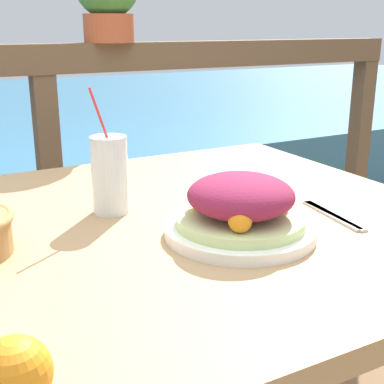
# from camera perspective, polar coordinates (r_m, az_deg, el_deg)

# --- Properties ---
(patio_table) EXTENTS (1.17, 0.98, 0.72)m
(patio_table) POSITION_cam_1_polar(r_m,az_deg,el_deg) (1.05, -3.95, -7.51)
(patio_table) COLOR tan
(patio_table) RESTS_ON ground_plane
(railing_fence) EXTENTS (2.80, 0.08, 1.02)m
(railing_fence) POSITION_cam_1_polar(r_m,az_deg,el_deg) (1.76, -15.29, 6.77)
(railing_fence) COLOR brown
(railing_fence) RESTS_ON ground_plane
(salad_plate) EXTENTS (0.27, 0.27, 0.11)m
(salad_plate) POSITION_cam_1_polar(r_m,az_deg,el_deg) (0.95, 5.18, -1.92)
(salad_plate) COLOR white
(salad_plate) RESTS_ON patio_table
(drink_glass) EXTENTS (0.07, 0.07, 0.25)m
(drink_glass) POSITION_cam_1_polar(r_m,az_deg,el_deg) (1.06, -8.76, 1.83)
(drink_glass) COLOR silver
(drink_glass) RESTS_ON patio_table
(fork) EXTENTS (0.04, 0.18, 0.00)m
(fork) POSITION_cam_1_polar(r_m,az_deg,el_deg) (1.09, 14.61, -2.38)
(fork) COLOR silver
(fork) RESTS_ON patio_table
(knife) EXTENTS (0.03, 0.18, 0.00)m
(knife) POSITION_cam_1_polar(r_m,az_deg,el_deg) (1.09, 14.87, -2.43)
(knife) COLOR silver
(knife) RESTS_ON patio_table
(orange_near_basket) EXTENTS (0.07, 0.07, 0.07)m
(orange_near_basket) POSITION_cam_1_polar(r_m,az_deg,el_deg) (0.58, -18.35, -17.84)
(orange_near_basket) COLOR orange
(orange_near_basket) RESTS_ON patio_table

